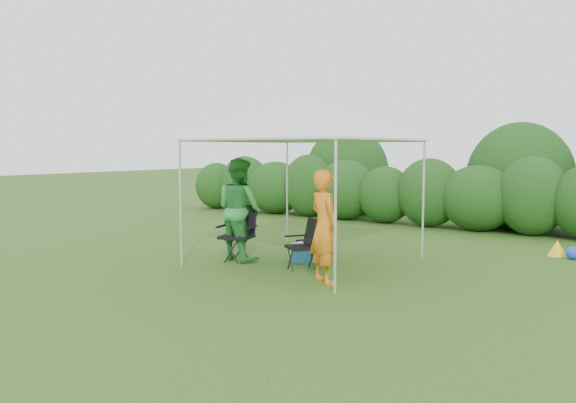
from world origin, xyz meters
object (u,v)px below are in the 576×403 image
Objects in this scene: man at (324,227)px; canopy at (306,119)px; woman at (239,209)px; chair_right at (306,241)px; chair_left at (239,229)px; cooler at (305,253)px.

canopy is at bearing -18.44° from man.
canopy reaches higher than woman.
chair_right is 1.40m from chair_left.
woman is (-1.09, -0.50, -1.56)m from canopy.
woman reaches higher than chair_right.
chair_left is 1.25m from cooler.
canopy reaches higher than man.
chair_left reaches higher than cooler.
canopy is at bearing -145.73° from woman.
chair_right is 2.06× the size of cooler.
chair_left reaches higher than chair_right.
woman is at bearing -157.92° from cooler.
chair_left is 2.40× the size of cooler.
chair_right is 1.05m from man.
cooler is at bearing -101.88° from canopy.
chair_left is 0.58× the size of man.
man is (1.07, -1.09, -1.63)m from canopy.
canopy is at bearing 155.72° from chair_right.
woman is (-0.01, 0.02, 0.36)m from chair_left.
chair_right is 0.49× the size of man.
chair_left is 0.36m from woman.
chair_right reaches higher than cooler.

